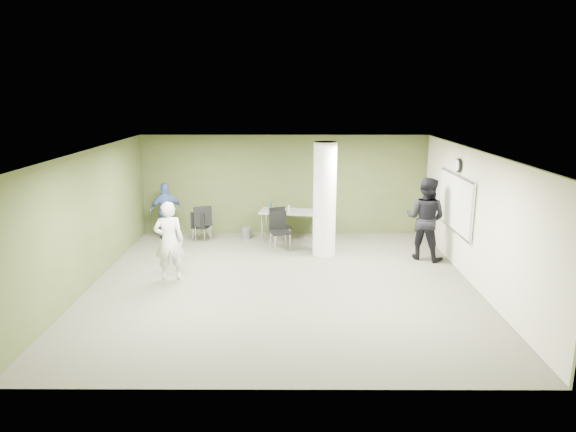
{
  "coord_description": "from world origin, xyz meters",
  "views": [
    {
      "loc": [
        0.15,
        -10.24,
        3.95
      ],
      "look_at": [
        0.11,
        1.0,
        1.23
      ],
      "focal_mm": 32.0,
      "sensor_mm": 36.0,
      "label": 1
    }
  ],
  "objects_px": {
    "woman_white": "(169,241)",
    "man_black": "(425,219)",
    "folding_table": "(291,213)",
    "chair_back_left": "(202,220)",
    "man_blue": "(166,211)"
  },
  "relations": [
    {
      "from": "man_blue",
      "to": "man_black",
      "type": "bearing_deg",
      "value": 145.26
    },
    {
      "from": "woman_white",
      "to": "man_black",
      "type": "bearing_deg",
      "value": -178.39
    },
    {
      "from": "woman_white",
      "to": "man_black",
      "type": "distance_m",
      "value": 6.0
    },
    {
      "from": "folding_table",
      "to": "chair_back_left",
      "type": "relative_size",
      "value": 1.78
    },
    {
      "from": "folding_table",
      "to": "woman_white",
      "type": "distance_m",
      "value": 4.04
    },
    {
      "from": "folding_table",
      "to": "man_blue",
      "type": "distance_m",
      "value": 3.41
    },
    {
      "from": "folding_table",
      "to": "chair_back_left",
      "type": "xyz_separation_m",
      "value": [
        -2.39,
        -0.22,
        -0.17
      ]
    },
    {
      "from": "chair_back_left",
      "to": "woman_white",
      "type": "relative_size",
      "value": 0.59
    },
    {
      "from": "man_black",
      "to": "chair_back_left",
      "type": "bearing_deg",
      "value": 17.97
    },
    {
      "from": "folding_table",
      "to": "man_black",
      "type": "xyz_separation_m",
      "value": [
        3.21,
        -1.65,
        0.24
      ]
    },
    {
      "from": "folding_table",
      "to": "chair_back_left",
      "type": "distance_m",
      "value": 2.41
    },
    {
      "from": "folding_table",
      "to": "woman_white",
      "type": "height_order",
      "value": "woman_white"
    },
    {
      "from": "folding_table",
      "to": "woman_white",
      "type": "xyz_separation_m",
      "value": [
        -2.61,
        -3.08,
        0.1
      ]
    },
    {
      "from": "man_blue",
      "to": "chair_back_left",
      "type": "bearing_deg",
      "value": 144.2
    },
    {
      "from": "folding_table",
      "to": "woman_white",
      "type": "bearing_deg",
      "value": -121.81
    }
  ]
}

